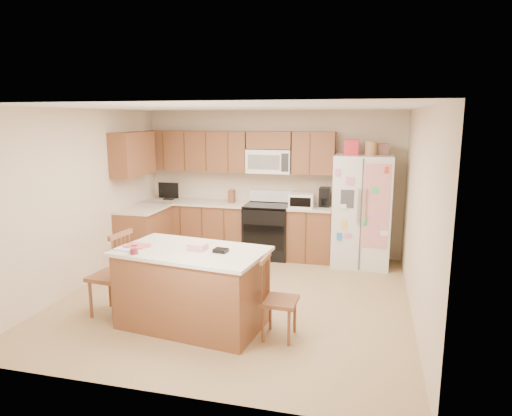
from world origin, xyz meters
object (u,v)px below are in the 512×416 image
(windsor_chair_left, at_px, (112,276))
(windsor_chair_back, at_px, (202,274))
(island, at_px, (192,287))
(windsor_chair_right, at_px, (277,300))
(stove, at_px, (268,230))
(refrigerator, at_px, (362,209))

(windsor_chair_left, height_order, windsor_chair_back, windsor_chair_left)
(island, bearing_deg, windsor_chair_back, 99.78)
(windsor_chair_left, bearing_deg, windsor_chair_right, -2.89)
(windsor_chair_left, bearing_deg, stove, 65.04)
(stove, relative_size, island, 0.63)
(windsor_chair_left, bearing_deg, island, -2.12)
(island, height_order, windsor_chair_back, island)
(windsor_chair_back, bearing_deg, windsor_chair_left, -151.28)
(island, relative_size, windsor_chair_left, 1.70)
(stove, xyz_separation_m, refrigerator, (1.57, -0.06, 0.45))
(island, bearing_deg, stove, 84.95)
(windsor_chair_right, bearing_deg, refrigerator, 74.09)
(windsor_chair_left, distance_m, windsor_chair_back, 1.09)
(refrigerator, relative_size, windsor_chair_left, 1.94)
(windsor_chair_left, distance_m, windsor_chair_right, 2.07)
(island, relative_size, windsor_chair_right, 1.94)
(refrigerator, xyz_separation_m, windsor_chair_left, (-2.88, -2.74, -0.43))
(island, xyz_separation_m, windsor_chair_back, (-0.10, 0.56, -0.04))
(refrigerator, bearing_deg, windsor_chair_left, -136.37)
(stove, height_order, windsor_chair_right, stove)
(stove, distance_m, windsor_chair_back, 2.31)
(refrigerator, bearing_deg, windsor_chair_back, -130.88)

